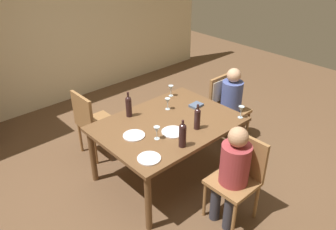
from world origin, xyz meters
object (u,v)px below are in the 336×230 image
object	(u,v)px
dinner_plate_host	(134,135)
wine_glass_far	(171,89)
dining_table	(168,128)
person_man_bearded	(233,169)
wine_bottle_tall_green	(197,118)
wine_glass_centre	(168,102)
wine_glass_near_right	(241,110)
wine_bottle_short_olive	(183,134)
chair_near	(239,173)
person_woman_host	(233,100)
wine_glass_near_left	(157,130)
chair_far_left	(92,120)
chair_right_end	(224,99)
wine_bottle_dark_red	(129,106)
dinner_plate_guest_right	(173,132)
dinner_plate_guest_left	(149,158)

from	to	relation	value
dinner_plate_host	wine_glass_far	bearing A→B (deg)	25.16
dining_table	person_man_bearded	world-z (taller)	person_man_bearded
wine_bottle_tall_green	dinner_plate_host	size ratio (longest dim) A/B	1.26
wine_glass_centre	wine_glass_near_right	distance (m)	0.88
wine_bottle_short_olive	wine_glass_centre	bearing A→B (deg)	58.31
chair_near	wine_glass_centre	xyz separation A→B (m)	(0.13, 1.21, 0.31)
person_woman_host	wine_glass_near_left	distance (m)	1.52
wine_bottle_tall_green	wine_glass_centre	xyz separation A→B (m)	(0.06, 0.55, -0.03)
chair_far_left	wine_bottle_tall_green	size ratio (longest dim) A/B	3.06
chair_right_end	wine_bottle_dark_red	xyz separation A→B (m)	(-1.42, 0.30, 0.28)
wine_glass_centre	dinner_plate_host	size ratio (longest dim) A/B	0.63
dinner_plate_host	chair_far_left	bearing A→B (deg)	89.19
chair_right_end	chair_near	bearing A→B (deg)	44.78
wine_glass_centre	wine_glass_near_left	bearing A→B (deg)	-142.15
person_woman_host	wine_bottle_tall_green	size ratio (longest dim) A/B	3.62
chair_far_left	wine_bottle_tall_green	bearing A→B (deg)	25.19
wine_glass_far	chair_near	bearing A→B (deg)	-105.85
person_man_bearded	wine_glass_centre	size ratio (longest dim) A/B	7.42
wine_glass_centre	dinner_plate_guest_right	bearing A→B (deg)	-126.10
chair_near	chair_far_left	xyz separation A→B (m)	(-0.54, 1.93, 0.00)
dining_table	chair_near	bearing A→B (deg)	-84.84
wine_bottle_dark_red	wine_bottle_short_olive	world-z (taller)	wine_bottle_dark_red
chair_near	wine_bottle_short_olive	distance (m)	0.69
wine_glass_centre	dinner_plate_guest_left	xyz separation A→B (m)	(-0.82, -0.63, -0.10)
wine_glass_far	wine_glass_centre	bearing A→B (deg)	-139.00
chair_far_left	wine_glass_near_right	size ratio (longest dim) A/B	6.17
person_woman_host	person_man_bearded	size ratio (longest dim) A/B	0.98
dinner_plate_guest_left	person_woman_host	bearing A→B (deg)	11.39
wine_glass_near_left	dinner_plate_guest_left	distance (m)	0.37
chair_far_left	wine_bottle_short_olive	distance (m)	1.47
person_woman_host	dinner_plate_host	bearing A→B (deg)	-2.21
person_woman_host	wine_glass_centre	bearing A→B (deg)	-15.45
chair_right_end	wine_glass_far	xyz separation A→B (m)	(-0.68, 0.37, 0.25)
chair_right_end	dinner_plate_guest_right	bearing A→B (deg)	13.88
person_man_bearded	dinner_plate_guest_right	size ratio (longest dim) A/B	4.35
chair_far_left	wine_glass_far	distance (m)	1.11
wine_glass_near_left	wine_bottle_tall_green	bearing A→B (deg)	-17.05
wine_bottle_dark_red	wine_bottle_short_olive	distance (m)	0.87
person_man_bearded	dinner_plate_guest_left	distance (m)	0.82
chair_near	dinner_plate_host	xyz separation A→B (m)	(-0.55, 1.00, 0.21)
person_woman_host	wine_bottle_tall_green	xyz separation A→B (m)	(-1.03, -0.29, 0.24)
wine_bottle_tall_green	dinner_plate_host	distance (m)	0.72
person_woman_host	wine_glass_near_right	size ratio (longest dim) A/B	7.31
chair_far_left	wine_bottle_short_olive	size ratio (longest dim) A/B	3.00
wine_glass_near_left	dinner_plate_guest_left	world-z (taller)	wine_glass_near_left
dining_table	dinner_plate_guest_right	bearing A→B (deg)	-118.02
dinner_plate_guest_right	wine_glass_far	bearing A→B (deg)	48.60
wine_bottle_dark_red	wine_glass_near_left	world-z (taller)	wine_bottle_dark_red
chair_right_end	wine_bottle_dark_red	bearing A→B (deg)	-11.95
person_woman_host	dinner_plate_guest_right	distance (m)	1.30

